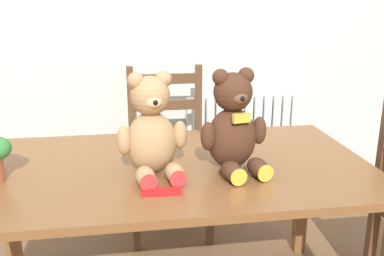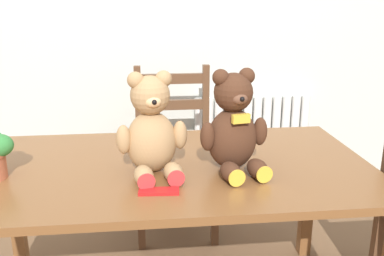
{
  "view_description": "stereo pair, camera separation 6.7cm",
  "coord_description": "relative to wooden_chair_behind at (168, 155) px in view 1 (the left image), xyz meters",
  "views": [
    {
      "loc": [
        -0.16,
        -1.14,
        1.35
      ],
      "look_at": [
        0.08,
        0.38,
        0.88
      ],
      "focal_mm": 40.0,
      "sensor_mm": 36.0,
      "label": 1
    },
    {
      "loc": [
        -0.09,
        -1.15,
        1.35
      ],
      "look_at": [
        0.08,
        0.38,
        0.88
      ],
      "focal_mm": 40.0,
      "sensor_mm": 36.0,
      "label": 2
    }
  ],
  "objects": [
    {
      "name": "chocolate_bar",
      "position": [
        -0.12,
        -1.06,
        0.26
      ],
      "size": [
        0.14,
        0.06,
        0.01
      ],
      "primitive_type": "cube",
      "rotation": [
        0.0,
        0.0,
        -0.07
      ],
      "color": "red",
      "rests_on": "dining_table"
    },
    {
      "name": "dining_table",
      "position": [
        -0.07,
        -0.8,
        0.17
      ],
      "size": [
        1.59,
        0.89,
        0.71
      ],
      "color": "brown",
      "rests_on": "ground_plane"
    },
    {
      "name": "wooden_chair_behind",
      "position": [
        0.0,
        0.0,
        0.0
      ],
      "size": [
        0.45,
        0.45,
        0.97
      ],
      "rotation": [
        0.0,
        0.0,
        3.14
      ],
      "color": "brown",
      "rests_on": "ground_plane"
    },
    {
      "name": "teddy_bear_left",
      "position": [
        -0.14,
        -0.87,
        0.42
      ],
      "size": [
        0.27,
        0.29,
        0.38
      ],
      "rotation": [
        0.0,
        0.0,
        3.3
      ],
      "color": "tan",
      "rests_on": "dining_table"
    },
    {
      "name": "teddy_bear_right",
      "position": [
        0.17,
        -0.87,
        0.42
      ],
      "size": [
        0.28,
        0.29,
        0.39
      ],
      "rotation": [
        0.0,
        0.0,
        3.33
      ],
      "color": "#472819",
      "rests_on": "dining_table"
    },
    {
      "name": "radiator",
      "position": [
        0.57,
        0.4,
        -0.14
      ],
      "size": [
        0.82,
        0.1,
        0.7
      ],
      "color": "white",
      "rests_on": "ground_plane"
    },
    {
      "name": "wall_back",
      "position": [
        -0.07,
        0.47,
        0.84
      ],
      "size": [
        8.0,
        0.04,
        2.6
      ],
      "primitive_type": "cube",
      "color": "silver",
      "rests_on": "ground_plane"
    }
  ]
}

